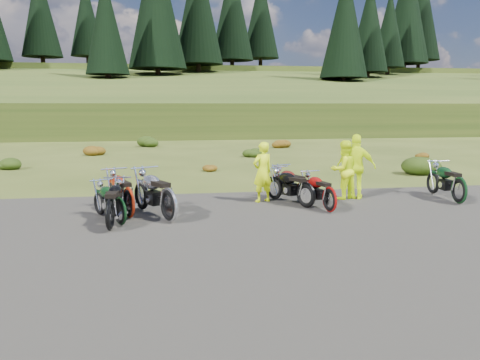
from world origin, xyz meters
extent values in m
plane|color=#364115|center=(0.00, 0.00, 0.00)|extent=(300.00, 300.00, 0.00)
cube|color=black|center=(0.00, -2.00, 0.00)|extent=(20.00, 12.00, 0.04)
cube|color=#2B4015|center=(0.00, 110.00, 0.00)|extent=(300.00, 90.00, 9.17)
cylinder|color=black|center=(-21.00, 69.00, 9.48)|extent=(0.70, 0.70, 2.20)
cone|color=black|center=(-21.00, 69.00, 17.38)|extent=(6.16, 6.16, 14.00)
cylinder|color=black|center=(-15.00, 75.00, 10.27)|extent=(0.70, 0.70, 2.20)
cone|color=black|center=(-15.00, 75.00, 17.67)|extent=(5.72, 5.72, 13.00)
cylinder|color=black|center=(-9.00, 50.00, 5.69)|extent=(0.70, 0.70, 2.20)
cone|color=black|center=(-9.00, 50.00, 12.59)|extent=(5.28, 5.28, 12.00)
cylinder|color=black|center=(-3.00, 56.00, 6.88)|extent=(0.70, 0.70, 2.20)
cone|color=black|center=(-3.00, 56.00, 16.78)|extent=(7.92, 7.92, 18.00)
cylinder|color=black|center=(3.00, 62.00, 8.08)|extent=(0.70, 0.70, 2.20)
cone|color=black|center=(3.00, 62.00, 17.48)|extent=(7.48, 7.48, 17.00)
cylinder|color=black|center=(9.00, 68.00, 9.28)|extent=(0.70, 0.70, 2.20)
cone|color=black|center=(9.00, 68.00, 18.18)|extent=(7.04, 7.04, 16.00)
cylinder|color=black|center=(15.00, 74.00, 10.27)|extent=(0.70, 0.70, 2.20)
cone|color=black|center=(15.00, 74.00, 18.67)|extent=(6.60, 6.60, 15.00)
cylinder|color=black|center=(21.00, 49.00, 5.49)|extent=(0.70, 0.70, 2.20)
cone|color=black|center=(21.00, 49.00, 13.39)|extent=(6.16, 6.16, 14.00)
cylinder|color=black|center=(27.00, 55.00, 6.68)|extent=(0.70, 0.70, 2.20)
cone|color=black|center=(27.00, 55.00, 14.08)|extent=(5.72, 5.72, 13.00)
cylinder|color=black|center=(33.00, 61.00, 7.88)|extent=(0.70, 0.70, 2.20)
cone|color=black|center=(33.00, 61.00, 14.78)|extent=(5.28, 5.28, 12.00)
cylinder|color=black|center=(39.00, 67.00, 9.08)|extent=(0.70, 0.70, 2.20)
cone|color=black|center=(39.00, 67.00, 18.98)|extent=(7.92, 7.92, 18.00)
cylinder|color=black|center=(45.00, 73.00, 10.27)|extent=(0.70, 0.70, 2.20)
cone|color=black|center=(45.00, 73.00, 19.67)|extent=(7.48, 7.48, 17.00)
ellipsoid|color=black|center=(-9.10, 11.30, 0.31)|extent=(1.03, 1.03, 0.61)
ellipsoid|color=#6A350D|center=(-6.20, 16.60, 0.38)|extent=(1.30, 1.30, 0.77)
ellipsoid|color=black|center=(-3.30, 21.90, 0.46)|extent=(1.56, 1.56, 0.92)
ellipsoid|color=#6A350D|center=(-0.40, 9.20, 0.23)|extent=(0.77, 0.77, 0.45)
ellipsoid|color=black|center=(2.50, 14.50, 0.31)|extent=(1.03, 1.03, 0.61)
ellipsoid|color=#6A350D|center=(5.40, 19.80, 0.38)|extent=(1.30, 1.30, 0.77)
ellipsoid|color=black|center=(8.30, 7.10, 0.46)|extent=(1.56, 1.56, 0.92)
ellipsoid|color=#6A350D|center=(11.20, 12.40, 0.23)|extent=(0.77, 0.77, 0.45)
imported|color=#CEEB0C|center=(0.56, 2.41, 0.87)|extent=(0.75, 0.63, 1.74)
imported|color=#CEEB0C|center=(3.02, 2.47, 0.87)|extent=(1.00, 0.87, 1.75)
imported|color=#CEEB0C|center=(3.40, 2.43, 0.96)|extent=(1.22, 0.94, 1.93)
camera|label=1|loc=(-2.17, -10.62, 2.78)|focal=35.00mm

